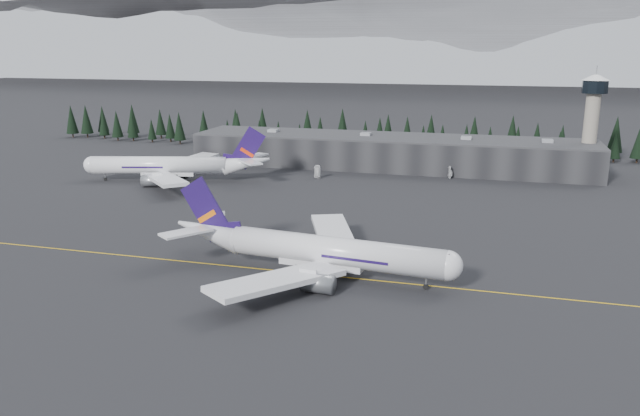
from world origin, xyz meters
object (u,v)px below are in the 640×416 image
(jet_main, at_px, (310,249))
(jet_parked, at_px, (176,166))
(terminal, at_px, (390,152))
(control_tower, at_px, (592,114))
(gse_vehicle_a, at_px, (318,177))
(gse_vehicle_b, at_px, (450,176))

(jet_main, relative_size, jet_parked, 0.99)
(terminal, height_order, control_tower, control_tower)
(jet_parked, distance_m, gse_vehicle_a, 52.12)
(terminal, height_order, gse_vehicle_a, terminal)
(jet_parked, height_order, gse_vehicle_b, jet_parked)
(gse_vehicle_a, bearing_deg, jet_parked, -151.08)
(jet_main, xyz_separation_m, gse_vehicle_b, (21.85, 110.21, -4.69))
(jet_main, height_order, gse_vehicle_a, jet_main)
(control_tower, xyz_separation_m, jet_parked, (-145.54, -50.93, -17.73))
(jet_main, xyz_separation_m, gse_vehicle_a, (-25.81, 96.84, -4.78))
(terminal, distance_m, gse_vehicle_a, 37.32)
(jet_parked, bearing_deg, gse_vehicle_a, -174.02)
(terminal, bearing_deg, jet_main, -88.27)
(gse_vehicle_b, bearing_deg, control_tower, 98.63)
(control_tower, relative_size, gse_vehicle_b, 7.97)
(gse_vehicle_a, bearing_deg, terminal, 61.68)
(jet_parked, relative_size, gse_vehicle_a, 13.08)
(control_tower, xyz_separation_m, jet_main, (-71.18, -129.48, -17.91))
(jet_main, distance_m, gse_vehicle_b, 112.46)
(jet_main, distance_m, jet_parked, 108.16)
(control_tower, height_order, gse_vehicle_b, control_tower)
(jet_parked, bearing_deg, jet_main, 118.76)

